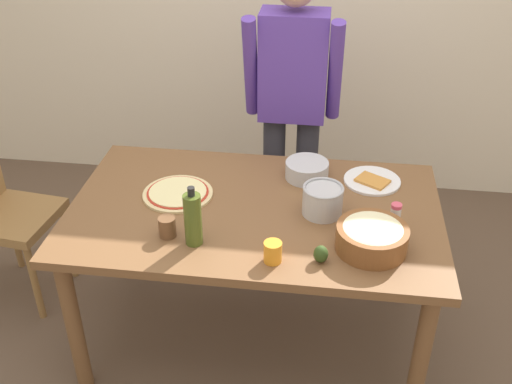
{
  "coord_description": "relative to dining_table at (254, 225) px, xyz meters",
  "views": [
    {
      "loc": [
        0.3,
        -2.17,
        2.21
      ],
      "look_at": [
        0.0,
        0.05,
        0.81
      ],
      "focal_mm": 42.72,
      "sensor_mm": 36.0,
      "label": 1
    }
  ],
  "objects": [
    {
      "name": "mixing_bowl_steel",
      "position": [
        0.21,
        0.29,
        0.13
      ],
      "size": [
        0.2,
        0.2,
        0.08
      ],
      "color": "#B7B7BC",
      "rests_on": "dining_table"
    },
    {
      "name": "cup_orange",
      "position": [
        0.12,
        -0.35,
        0.13
      ],
      "size": [
        0.07,
        0.07,
        0.08
      ],
      "primitive_type": "cylinder",
      "color": "orange",
      "rests_on": "dining_table"
    },
    {
      "name": "plate_with_slice",
      "position": [
        0.51,
        0.28,
        0.1
      ],
      "size": [
        0.26,
        0.26,
        0.02
      ],
      "color": "white",
      "rests_on": "dining_table"
    },
    {
      "name": "dining_table",
      "position": [
        0.0,
        0.0,
        0.0
      ],
      "size": [
        1.6,
        0.96,
        0.76
      ],
      "color": "brown",
      "rests_on": "ground"
    },
    {
      "name": "salt_shaker",
      "position": [
        0.59,
        -0.06,
        0.14
      ],
      "size": [
        0.04,
        0.04,
        0.11
      ],
      "color": "white",
      "rests_on": "dining_table"
    },
    {
      "name": "person_cook",
      "position": [
        0.1,
        0.76,
        0.27
      ],
      "size": [
        0.49,
        0.25,
        1.62
      ],
      "color": "#2D2D38",
      "rests_on": "ground"
    },
    {
      "name": "olive_oil_bottle",
      "position": [
        -0.2,
        -0.28,
        0.2
      ],
      "size": [
        0.07,
        0.07,
        0.26
      ],
      "color": "#47561E",
      "rests_on": "dining_table"
    },
    {
      "name": "pizza_raw_on_board",
      "position": [
        -0.35,
        0.06,
        0.1
      ],
      "size": [
        0.31,
        0.31,
        0.02
      ],
      "color": "beige",
      "rests_on": "dining_table"
    },
    {
      "name": "popcorn_bowl",
      "position": [
        0.49,
        -0.23,
        0.15
      ],
      "size": [
        0.28,
        0.28,
        0.11
      ],
      "color": "brown",
      "rests_on": "dining_table"
    },
    {
      "name": "avocado",
      "position": [
        0.3,
        -0.33,
        0.13
      ],
      "size": [
        0.06,
        0.06,
        0.07
      ],
      "primitive_type": "ellipsoid",
      "color": "#2D4219",
      "rests_on": "dining_table"
    },
    {
      "name": "steel_pot",
      "position": [
        0.29,
        0.0,
        0.16
      ],
      "size": [
        0.17,
        0.17,
        0.13
      ],
      "color": "#B7B7BC",
      "rests_on": "dining_table"
    },
    {
      "name": "ground",
      "position": [
        0.0,
        0.0,
        -0.67
      ],
      "size": [
        8.0,
        8.0,
        0.0
      ],
      "primitive_type": "plane",
      "color": "brown"
    },
    {
      "name": "cup_small_brown",
      "position": [
        -0.32,
        -0.25,
        0.13
      ],
      "size": [
        0.07,
        0.07,
        0.08
      ],
      "primitive_type": "cylinder",
      "color": "brown",
      "rests_on": "dining_table"
    }
  ]
}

